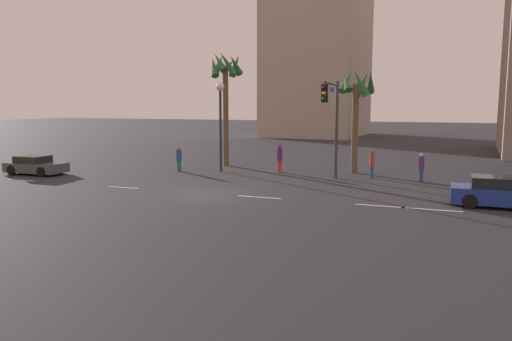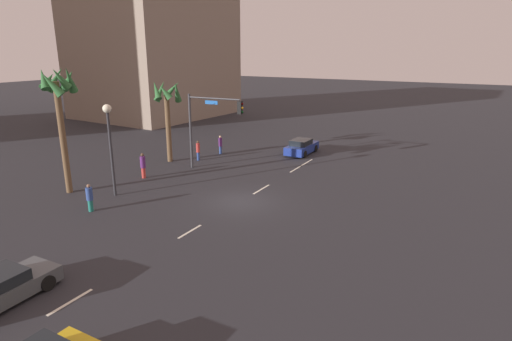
{
  "view_description": "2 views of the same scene",
  "coord_description": "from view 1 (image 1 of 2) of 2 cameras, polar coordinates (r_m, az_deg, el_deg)",
  "views": [
    {
      "loc": [
        11.18,
        -22.47,
        4.59
      ],
      "look_at": [
        2.89,
        -0.87,
        1.46
      ],
      "focal_mm": 34.6,
      "sensor_mm": 36.0,
      "label": 1
    },
    {
      "loc": [
        -21.61,
        -13.11,
        9.36
      ],
      "look_at": [
        1.99,
        0.02,
        1.54
      ],
      "focal_mm": 29.64,
      "sensor_mm": 36.0,
      "label": 2
    }
  ],
  "objects": [
    {
      "name": "building_2",
      "position": [
        73.79,
        7.28,
        14.02
      ],
      "size": [
        13.02,
        17.02,
        25.6
      ],
      "primitive_type": "cube",
      "rotation": [
        0.0,
        0.0,
        -0.04
      ],
      "color": "#B2A38E",
      "rests_on": "ground_plane"
    },
    {
      "name": "lane_stripe_3",
      "position": [
        24.43,
        0.4,
        -3.11
      ],
      "size": [
        2.28,
        0.14,
        0.01
      ],
      "primitive_type": "cube",
      "color": "silver",
      "rests_on": "ground_plane"
    },
    {
      "name": "pedestrian_0",
      "position": [
        33.33,
        2.73,
        1.51
      ],
      "size": [
        0.5,
        0.5,
        1.91
      ],
      "color": "#BF3833",
      "rests_on": "ground_plane"
    },
    {
      "name": "lane_stripe_1",
      "position": [
        33.1,
        -25.5,
        -1.01
      ],
      "size": [
        2.01,
        0.14,
        0.01
      ],
      "primitive_type": "cube",
      "color": "silver",
      "rests_on": "ground_plane"
    },
    {
      "name": "palm_tree_1",
      "position": [
        33.47,
        11.6,
        8.42
      ],
      "size": [
        2.61,
        2.66,
        6.91
      ],
      "color": "brown",
      "rests_on": "ground_plane"
    },
    {
      "name": "pedestrian_3",
      "position": [
        31.51,
        13.25,
        0.8
      ],
      "size": [
        0.39,
        0.39,
        1.72
      ],
      "color": "#2D478C",
      "rests_on": "ground_plane"
    },
    {
      "name": "pedestrian_2",
      "position": [
        30.91,
        18.57,
        0.44
      ],
      "size": [
        0.33,
        0.33,
        1.7
      ],
      "color": "#2D478C",
      "rests_on": "ground_plane"
    },
    {
      "name": "lane_stripe_2",
      "position": [
        28.22,
        -15.03,
        -1.91
      ],
      "size": [
        1.95,
        0.14,
        0.01
      ],
      "primitive_type": "cube",
      "color": "silver",
      "rests_on": "ground_plane"
    },
    {
      "name": "ground_plane",
      "position": [
        25.51,
        -5.39,
        -2.7
      ],
      "size": [
        220.0,
        220.0,
        0.0
      ],
      "primitive_type": "plane",
      "color": "#28282D"
    },
    {
      "name": "pedestrian_1",
      "position": [
        34.19,
        -8.91,
        1.37
      ],
      "size": [
        0.48,
        0.48,
        1.69
      ],
      "color": "#1E7266",
      "rests_on": "ground_plane"
    },
    {
      "name": "car_0",
      "position": [
        24.57,
        26.37,
        -2.36
      ],
      "size": [
        4.21,
        1.88,
        1.37
      ],
      "color": "navy",
      "rests_on": "ground_plane"
    },
    {
      "name": "lane_stripe_4",
      "position": [
        23.08,
        14.14,
        -3.99
      ],
      "size": [
        2.2,
        0.14,
        0.01
      ],
      "primitive_type": "cube",
      "color": "silver",
      "rests_on": "ground_plane"
    },
    {
      "name": "lane_stripe_5",
      "position": [
        22.93,
        19.63,
        -4.28
      ],
      "size": [
        2.58,
        0.14,
        0.01
      ],
      "primitive_type": "cube",
      "color": "silver",
      "rests_on": "ground_plane"
    },
    {
      "name": "streetlamp",
      "position": [
        33.53,
        -4.14,
        7.07
      ],
      "size": [
        0.56,
        0.56,
        6.02
      ],
      "color": "#2D2D33",
      "rests_on": "ground_plane"
    },
    {
      "name": "palm_tree_0",
      "position": [
        36.82,
        -3.52,
        10.57
      ],
      "size": [
        2.59,
        2.72,
        8.37
      ],
      "color": "brown",
      "rests_on": "ground_plane"
    },
    {
      "name": "car_1",
      "position": [
        35.45,
        -24.15,
        0.52
      ],
      "size": [
        3.96,
        2.0,
        1.22
      ],
      "color": "#474C51",
      "rests_on": "ground_plane"
    },
    {
      "name": "traffic_signal",
      "position": [
        29.13,
        8.85,
        6.56
      ],
      "size": [
        0.54,
        4.86,
        5.97
      ],
      "color": "#38383D",
      "rests_on": "ground_plane"
    }
  ]
}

